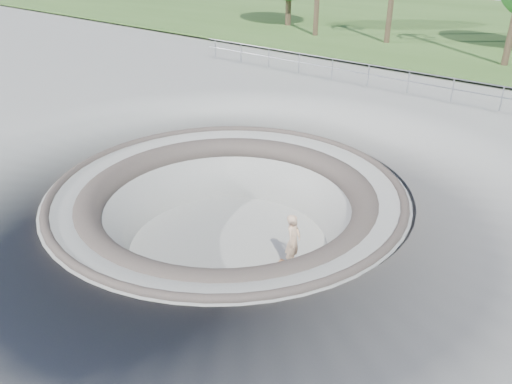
% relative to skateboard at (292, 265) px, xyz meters
% --- Properties ---
extents(ground, '(180.00, 180.00, 0.00)m').
position_rel_skateboard_xyz_m(ground, '(-2.25, -0.20, 1.83)').
color(ground, gray).
rests_on(ground, ground).
extents(skate_bowl, '(14.00, 14.00, 4.10)m').
position_rel_skateboard_xyz_m(skate_bowl, '(-2.25, -0.20, 0.00)').
color(skate_bowl, gray).
rests_on(skate_bowl, ground).
extents(safety_railing, '(25.00, 0.06, 1.03)m').
position_rel_skateboard_xyz_m(safety_railing, '(-2.25, 11.80, 2.52)').
color(safety_railing, '#94969C').
rests_on(safety_railing, ground).
extents(skateboard, '(0.88, 0.39, 0.09)m').
position_rel_skateboard_xyz_m(skateboard, '(0.00, 0.00, 0.00)').
color(skateboard, '#955A3B').
rests_on(skateboard, ground).
extents(skater, '(0.51, 0.66, 1.62)m').
position_rel_skateboard_xyz_m(skater, '(0.00, 0.00, 0.83)').
color(skater, tan).
rests_on(skater, skateboard).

